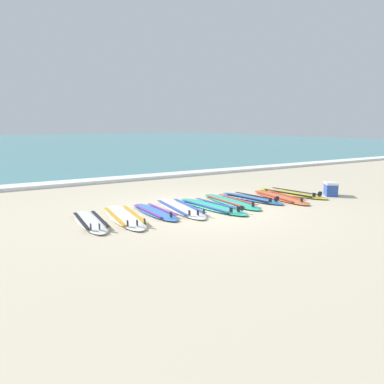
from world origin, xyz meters
TOP-DOWN VIEW (x-y plane):
  - ground_plane at (0.00, 0.00)m, footprint 80.00×80.00m
  - sea at (0.00, 35.05)m, footprint 80.00×60.00m
  - wave_foam_strip at (0.00, 5.45)m, footprint 80.00×0.80m
  - surfboard_0 at (-2.61, 0.20)m, footprint 0.74×2.14m
  - surfboard_1 at (-1.88, 0.20)m, footprint 0.92×2.50m
  - surfboard_2 at (-1.13, 0.27)m, footprint 0.52×2.00m
  - surfboard_3 at (-0.44, 0.31)m, footprint 0.92×2.52m
  - surfboard_4 at (0.27, 0.07)m, footprint 0.81×2.42m
  - surfboard_5 at (1.02, 0.29)m, footprint 0.69×2.35m
  - surfboard_6 at (1.75, 0.34)m, footprint 0.80×2.14m
  - surfboard_7 at (2.50, 0.05)m, footprint 0.87×2.33m
  - surfboard_8 at (3.19, 0.30)m, footprint 0.91×2.33m
  - cooler_box at (4.01, -0.39)m, footprint 0.53×0.55m

SIDE VIEW (x-z plane):
  - ground_plane at x=0.00m, z-range 0.00..0.00m
  - surfboard_5 at x=1.02m, z-range -0.05..0.13m
  - surfboard_7 at x=2.50m, z-range -0.05..0.13m
  - surfboard_2 at x=-1.13m, z-range -0.05..0.13m
  - surfboard_3 at x=-0.44m, z-range -0.05..0.13m
  - surfboard_1 at x=-1.88m, z-range -0.05..0.13m
  - surfboard_4 at x=0.27m, z-range -0.05..0.13m
  - surfboard_8 at x=3.19m, z-range -0.05..0.13m
  - surfboard_0 at x=-2.61m, z-range -0.05..0.13m
  - surfboard_6 at x=1.75m, z-range -0.05..0.13m
  - sea at x=0.00m, z-range 0.00..0.10m
  - wave_foam_strip at x=0.00m, z-range 0.00..0.11m
  - cooler_box at x=4.01m, z-range 0.00..0.38m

